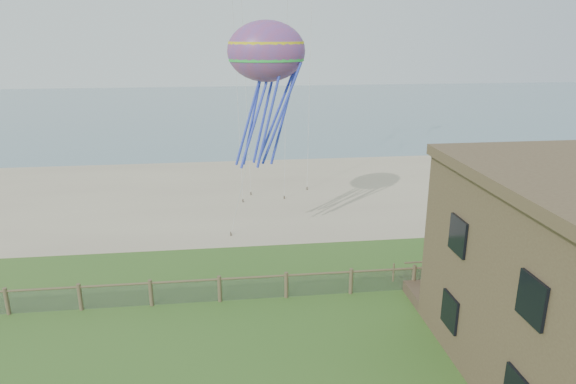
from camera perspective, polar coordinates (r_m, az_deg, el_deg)
name	(u,v)px	position (r m, az deg, el deg)	size (l,w,h in m)	color
ground	(307,383)	(18.94, 2.11, -20.40)	(160.00, 160.00, 0.00)	#356121
sand_beach	(261,193)	(38.62, -3.02, -0.06)	(72.00, 20.00, 0.02)	tan
ocean	(241,109)	(81.62, -5.28, 9.22)	(160.00, 68.00, 0.02)	slate
chainlink_fence	(286,286)	(23.65, -0.19, -10.45)	(36.20, 0.20, 1.25)	brown
motel_deck	(565,286)	(27.55, 28.43, -9.18)	(15.00, 2.00, 0.50)	brown
picnic_table	(473,319)	(22.81, 19.90, -13.14)	(1.91, 1.44, 0.81)	brown
octopus_kite	(267,92)	(25.70, -2.35, 11.03)	(3.66, 2.59, 7.54)	red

